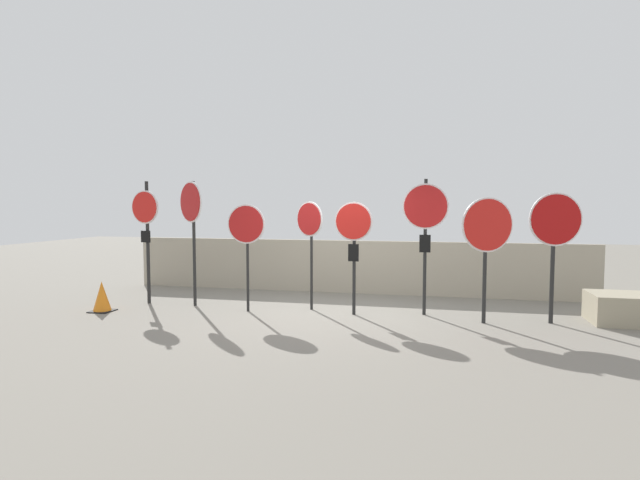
{
  "coord_description": "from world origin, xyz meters",
  "views": [
    {
      "loc": [
        1.9,
        -9.18,
        2.06
      ],
      "look_at": [
        -0.2,
        0.0,
        1.41
      ],
      "focal_mm": 28.0,
      "sensor_mm": 36.0,
      "label": 1
    }
  ],
  "objects_px": {
    "stop_sign_1": "(191,213)",
    "stop_sign_2": "(246,231)",
    "stop_sign_3": "(310,228)",
    "stop_sign_7": "(555,229)",
    "stop_sign_4": "(354,232)",
    "traffic_cone_0": "(102,297)",
    "stop_sign_0": "(146,221)",
    "stop_sign_6": "(487,233)",
    "stop_sign_5": "(425,217)",
    "storage_crate": "(623,309)"
  },
  "relations": [
    {
      "from": "stop_sign_6",
      "to": "traffic_cone_0",
      "type": "bearing_deg",
      "value": 161.02
    },
    {
      "from": "stop_sign_0",
      "to": "stop_sign_7",
      "type": "bearing_deg",
      "value": 10.65
    },
    {
      "from": "stop_sign_6",
      "to": "stop_sign_7",
      "type": "relative_size",
      "value": 0.96
    },
    {
      "from": "stop_sign_3",
      "to": "stop_sign_1",
      "type": "bearing_deg",
      "value": -145.01
    },
    {
      "from": "traffic_cone_0",
      "to": "storage_crate",
      "type": "xyz_separation_m",
      "value": [
        9.53,
        1.18,
        -0.03
      ]
    },
    {
      "from": "stop_sign_2",
      "to": "stop_sign_7",
      "type": "relative_size",
      "value": 0.91
    },
    {
      "from": "stop_sign_4",
      "to": "storage_crate",
      "type": "relative_size",
      "value": 1.98
    },
    {
      "from": "stop_sign_0",
      "to": "storage_crate",
      "type": "height_order",
      "value": "stop_sign_0"
    },
    {
      "from": "stop_sign_3",
      "to": "stop_sign_0",
      "type": "bearing_deg",
      "value": -146.59
    },
    {
      "from": "stop_sign_5",
      "to": "stop_sign_7",
      "type": "distance_m",
      "value": 2.21
    },
    {
      "from": "stop_sign_2",
      "to": "traffic_cone_0",
      "type": "bearing_deg",
      "value": -166.44
    },
    {
      "from": "stop_sign_1",
      "to": "stop_sign_7",
      "type": "xyz_separation_m",
      "value": [
        6.84,
        -0.03,
        -0.26
      ]
    },
    {
      "from": "stop_sign_4",
      "to": "traffic_cone_0",
      "type": "xyz_separation_m",
      "value": [
        -4.82,
        -0.78,
        -1.28
      ]
    },
    {
      "from": "stop_sign_0",
      "to": "stop_sign_1",
      "type": "xyz_separation_m",
      "value": [
        1.05,
        -0.02,
        0.18
      ]
    },
    {
      "from": "stop_sign_0",
      "to": "stop_sign_4",
      "type": "bearing_deg",
      "value": 9.38
    },
    {
      "from": "stop_sign_0",
      "to": "stop_sign_6",
      "type": "distance_m",
      "value": 6.76
    },
    {
      "from": "stop_sign_6",
      "to": "stop_sign_7",
      "type": "height_order",
      "value": "stop_sign_7"
    },
    {
      "from": "stop_sign_7",
      "to": "stop_sign_2",
      "type": "bearing_deg",
      "value": 168.98
    },
    {
      "from": "traffic_cone_0",
      "to": "stop_sign_3",
      "type": "bearing_deg",
      "value": 15.17
    },
    {
      "from": "stop_sign_1",
      "to": "stop_sign_3",
      "type": "bearing_deg",
      "value": 38.1
    },
    {
      "from": "stop_sign_7",
      "to": "storage_crate",
      "type": "distance_m",
      "value": 1.88
    },
    {
      "from": "stop_sign_6",
      "to": "stop_sign_3",
      "type": "bearing_deg",
      "value": 148.26
    },
    {
      "from": "stop_sign_1",
      "to": "storage_crate",
      "type": "relative_size",
      "value": 2.38
    },
    {
      "from": "stop_sign_0",
      "to": "stop_sign_7",
      "type": "distance_m",
      "value": 7.9
    },
    {
      "from": "stop_sign_7",
      "to": "stop_sign_4",
      "type": "bearing_deg",
      "value": 167.66
    },
    {
      "from": "stop_sign_0",
      "to": "stop_sign_1",
      "type": "relative_size",
      "value": 1.0
    },
    {
      "from": "stop_sign_1",
      "to": "traffic_cone_0",
      "type": "bearing_deg",
      "value": -115.2
    },
    {
      "from": "stop_sign_5",
      "to": "traffic_cone_0",
      "type": "relative_size",
      "value": 4.33
    },
    {
      "from": "stop_sign_0",
      "to": "stop_sign_4",
      "type": "height_order",
      "value": "stop_sign_0"
    },
    {
      "from": "stop_sign_1",
      "to": "stop_sign_2",
      "type": "height_order",
      "value": "stop_sign_1"
    },
    {
      "from": "stop_sign_3",
      "to": "storage_crate",
      "type": "relative_size",
      "value": 1.99
    },
    {
      "from": "stop_sign_4",
      "to": "stop_sign_0",
      "type": "bearing_deg",
      "value": -175.01
    },
    {
      "from": "stop_sign_5",
      "to": "stop_sign_7",
      "type": "height_order",
      "value": "stop_sign_5"
    },
    {
      "from": "stop_sign_5",
      "to": "stop_sign_6",
      "type": "relative_size",
      "value": 1.16
    },
    {
      "from": "stop_sign_0",
      "to": "traffic_cone_0",
      "type": "xyz_separation_m",
      "value": [
        -0.43,
        -0.9,
        -1.45
      ]
    },
    {
      "from": "stop_sign_2",
      "to": "storage_crate",
      "type": "bearing_deg",
      "value": 6.1
    },
    {
      "from": "stop_sign_4",
      "to": "storage_crate",
      "type": "xyz_separation_m",
      "value": [
        4.71,
        0.4,
        -1.31
      ]
    },
    {
      "from": "stop_sign_3",
      "to": "stop_sign_4",
      "type": "xyz_separation_m",
      "value": [
        0.91,
        -0.28,
        -0.06
      ]
    },
    {
      "from": "stop_sign_3",
      "to": "stop_sign_4",
      "type": "relative_size",
      "value": 1.0
    },
    {
      "from": "stop_sign_7",
      "to": "stop_sign_0",
      "type": "bearing_deg",
      "value": 166.06
    },
    {
      "from": "storage_crate",
      "to": "stop_sign_3",
      "type": "bearing_deg",
      "value": -178.8
    },
    {
      "from": "stop_sign_7",
      "to": "stop_sign_5",
      "type": "bearing_deg",
      "value": 161.21
    },
    {
      "from": "stop_sign_4",
      "to": "stop_sign_1",
      "type": "bearing_deg",
      "value": -175.19
    },
    {
      "from": "stop_sign_4",
      "to": "stop_sign_2",
      "type": "bearing_deg",
      "value": -168.57
    },
    {
      "from": "stop_sign_3",
      "to": "stop_sign_7",
      "type": "distance_m",
      "value": 4.42
    },
    {
      "from": "storage_crate",
      "to": "stop_sign_1",
      "type": "bearing_deg",
      "value": -177.9
    },
    {
      "from": "stop_sign_0",
      "to": "stop_sign_3",
      "type": "bearing_deg",
      "value": 13.62
    },
    {
      "from": "stop_sign_1",
      "to": "stop_sign_2",
      "type": "relative_size",
      "value": 1.22
    },
    {
      "from": "stop_sign_2",
      "to": "stop_sign_1",
      "type": "bearing_deg",
      "value": 169.05
    },
    {
      "from": "stop_sign_4",
      "to": "traffic_cone_0",
      "type": "height_order",
      "value": "stop_sign_4"
    }
  ]
}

